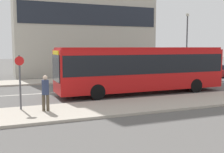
{
  "coord_description": "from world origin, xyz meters",
  "views": [
    {
      "loc": [
        -5.2,
        -19.53,
        3.22
      ],
      "look_at": [
        1.88,
        -2.17,
        1.22
      ],
      "focal_mm": 45.0,
      "sensor_mm": 36.0,
      "label": 1
    }
  ],
  "objects": [
    {
      "name": "ground_plane",
      "position": [
        0.0,
        0.0,
        0.0
      ],
      "size": [
        120.0,
        120.0,
        0.0
      ],
      "primitive_type": "plane",
      "color": "#595654"
    },
    {
      "name": "bus_stop_sign",
      "position": [
        -4.23,
        -5.19,
        1.69
      ],
      "size": [
        0.44,
        0.12,
        2.67
      ],
      "color": "#4C4C51",
      "rests_on": "sidewalk_near"
    },
    {
      "name": "pedestrian_near_stop",
      "position": [
        -3.14,
        -6.02,
        1.11
      ],
      "size": [
        0.34,
        0.34,
        1.73
      ],
      "rotation": [
        0.0,
        0.0,
        2.82
      ],
      "color": "#4C4233",
      "rests_on": "sidewalk_near"
    },
    {
      "name": "sidewalk_far",
      "position": [
        0.0,
        6.25,
        0.07
      ],
      "size": [
        44.0,
        3.5,
        0.13
      ],
      "color": "#B2A899",
      "rests_on": "ground_plane"
    },
    {
      "name": "lane_centerline",
      "position": [
        0.0,
        0.0,
        0.0
      ],
      "size": [
        41.8,
        0.16,
        0.01
      ],
      "color": "silver",
      "rests_on": "ground_plane"
    },
    {
      "name": "parked_car_0",
      "position": [
        12.77,
        3.37,
        0.67
      ],
      "size": [
        3.99,
        1.84,
        1.43
      ],
      "color": "navy",
      "rests_on": "ground_plane"
    },
    {
      "name": "street_lamp",
      "position": [
        13.61,
        5.37,
        4.2
      ],
      "size": [
        0.36,
        0.36,
        6.63
      ],
      "color": "#4C4C51",
      "rests_on": "sidewalk_far"
    },
    {
      "name": "city_bus",
      "position": [
        4.0,
        -2.47,
        1.83
      ],
      "size": [
        11.89,
        2.49,
        3.17
      ],
      "rotation": [
        0.0,
        0.0,
        0.01
      ],
      "color": "red",
      "rests_on": "ground_plane"
    },
    {
      "name": "sidewalk_near",
      "position": [
        0.0,
        -6.25,
        0.07
      ],
      "size": [
        44.0,
        3.5,
        0.13
      ],
      "color": "#B2A899",
      "rests_on": "ground_plane"
    }
  ]
}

